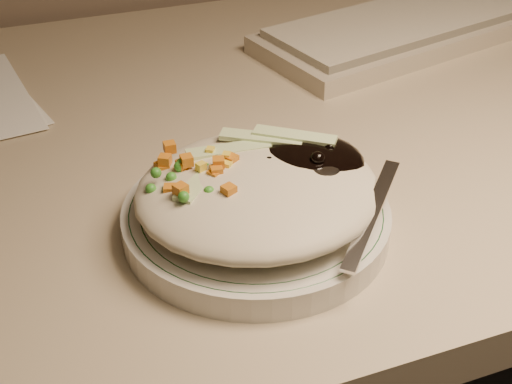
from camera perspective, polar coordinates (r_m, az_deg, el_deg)
name	(u,v)px	position (r m, az deg, el deg)	size (l,w,h in m)	color
desk	(262,263)	(0.86, 0.52, -5.68)	(1.40, 0.70, 0.74)	tan
plate	(256,219)	(0.57, 0.00, -2.17)	(0.21, 0.21, 0.02)	beige
plate_rim	(256,209)	(0.56, 0.00, -1.35)	(0.20, 0.20, 0.00)	#144723
meal	(262,185)	(0.55, 0.44, 0.53)	(0.21, 0.19, 0.05)	#BFB69B
keyboard	(422,24)	(0.96, 13.11, 12.96)	(0.47, 0.25, 0.03)	#ACA18D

